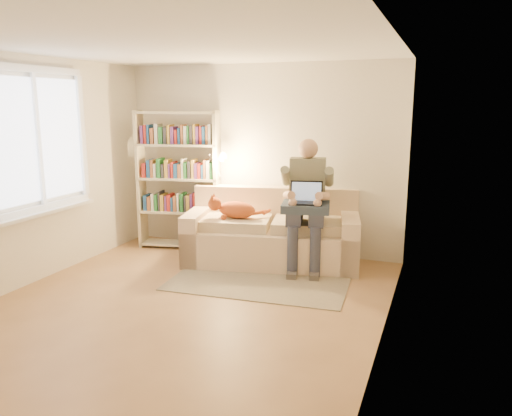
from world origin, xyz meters
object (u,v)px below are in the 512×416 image
at_px(cat, 230,209).
at_px(laptop, 311,198).
at_px(person, 307,197).
at_px(bookshelf, 179,173).
at_px(sofa, 272,236).

relative_size(cat, laptop, 1.61).
relative_size(person, bookshelf, 0.83).
bearing_deg(person, bookshelf, 161.51).
distance_m(cat, laptop, 1.08).
height_order(sofa, laptop, laptop).
bearing_deg(cat, person, -1.28).
bearing_deg(laptop, bookshelf, 158.00).
distance_m(laptop, bookshelf, 2.07).
distance_m(person, cat, 1.01).
distance_m(sofa, person, 0.74).
bearing_deg(laptop, sofa, 148.01).
bearing_deg(cat, bookshelf, 145.37).
height_order(laptop, bookshelf, bookshelf).
bearing_deg(sofa, bookshelf, 162.04).
xyz_separation_m(cat, laptop, (1.06, 0.05, 0.21)).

